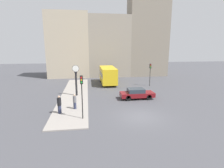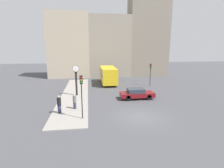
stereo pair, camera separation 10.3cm
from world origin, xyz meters
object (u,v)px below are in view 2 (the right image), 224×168
bus_distant (108,75)px  street_clock (76,80)px  sedan_car (137,94)px  pedestrian_grey_jacket (75,102)px  traffic_light_near (81,88)px  pedestrian_black_jacket (59,104)px  traffic_light_far (151,70)px

bus_distant → street_clock: bearing=-124.6°
sedan_car → pedestrian_grey_jacket: size_ratio=2.72×
sedan_car → pedestrian_grey_jacket: pedestrian_grey_jacket is taller
traffic_light_near → pedestrian_black_jacket: traffic_light_near is taller
bus_distant → pedestrian_grey_jacket: (-5.12, -13.05, -0.81)m
pedestrian_black_jacket → pedestrian_grey_jacket: pedestrian_black_jacket is taller
traffic_light_far → pedestrian_grey_jacket: 15.90m
pedestrian_black_jacket → pedestrian_grey_jacket: size_ratio=1.14×
sedan_car → traffic_light_far: bearing=58.6°
sedan_car → traffic_light_far: size_ratio=1.13×
traffic_light_near → pedestrian_grey_jacket: size_ratio=2.52×
street_clock → traffic_light_near: bearing=-83.0°
pedestrian_black_jacket → traffic_light_near: bearing=-35.6°
pedestrian_grey_jacket → traffic_light_near: bearing=-72.1°
street_clock → traffic_light_far: bearing=21.1°
street_clock → pedestrian_grey_jacket: (0.12, -5.45, -1.37)m
street_clock → pedestrian_grey_jacket: 5.62m
sedan_car → traffic_light_near: bearing=-139.6°
sedan_car → bus_distant: bus_distant is taller
sedan_car → traffic_light_far: traffic_light_far is taller
traffic_light_far → pedestrian_black_jacket: traffic_light_far is taller
sedan_car → traffic_light_near: 9.27m
traffic_light_near → traffic_light_far: size_ratio=1.05×
bus_distant → street_clock: size_ratio=1.69×
street_clock → pedestrian_grey_jacket: bearing=-88.7°
bus_distant → pedestrian_grey_jacket: 14.04m
bus_distant → street_clock: street_clock is taller
traffic_light_far → pedestrian_grey_jacket: bearing=-140.0°
traffic_light_far → traffic_light_near: bearing=-130.9°
bus_distant → pedestrian_black_jacket: (-6.55, -14.15, -0.70)m
sedan_car → bus_distant: (-2.61, 10.00, 1.01)m
traffic_light_near → sedan_car: bearing=40.4°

